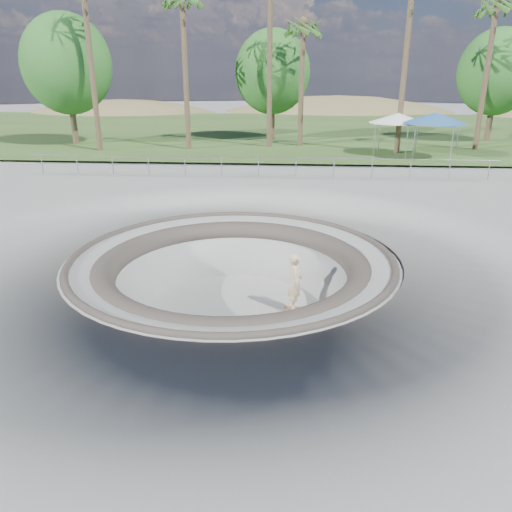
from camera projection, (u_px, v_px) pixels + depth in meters
The scene contains 15 objects.
ground at pixel (232, 257), 15.71m from camera, with size 180.00×180.00×0.00m, color #9C9C97.
skate_bowl at pixel (233, 309), 16.35m from camera, with size 14.00×14.00×4.10m.
grass_strip at pixel (275, 130), 47.39m from camera, with size 180.00×36.00×0.12m.
distant_hills at pixel (307, 164), 71.31m from camera, with size 103.20×45.00×28.60m.
safety_railing at pixel (259, 166), 26.68m from camera, with size 25.00×0.06×1.03m.
skateboard at pixel (295, 309), 16.36m from camera, with size 0.77×0.48×0.08m.
skater at pixel (295, 282), 16.02m from camera, with size 0.70×0.46×1.92m, color #D4BB89.
canopy_white at pixel (398, 118), 32.42m from camera, with size 5.03×5.03×2.65m.
canopy_blue at pixel (435, 118), 30.83m from camera, with size 5.14×5.14×2.82m.
palm_b at pixel (182, 2), 32.17m from camera, with size 2.60×2.60×10.93m.
palm_d at pixel (303, 30), 34.36m from camera, with size 2.60×2.60×9.25m.
palm_f at pixel (496, 9), 32.08m from camera, with size 2.60×2.60×10.44m.
bushy_tree_left at pixel (66, 64), 35.71m from camera, with size 6.42×5.83×9.25m.
bushy_tree_mid at pixel (272, 72), 38.60m from camera, with size 5.83×5.30×8.41m.
bushy_tree_right at pixel (497, 72), 37.58m from camera, with size 5.81×5.29×8.39m.
Camera 1 is at (1.84, -14.61, 5.53)m, focal length 35.00 mm.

